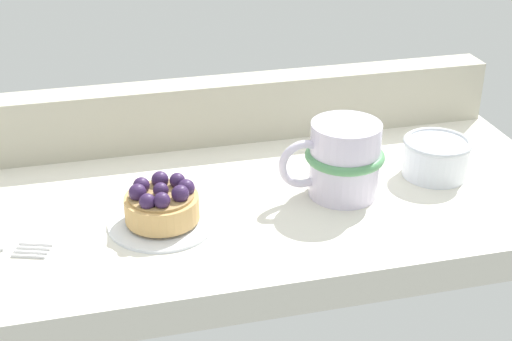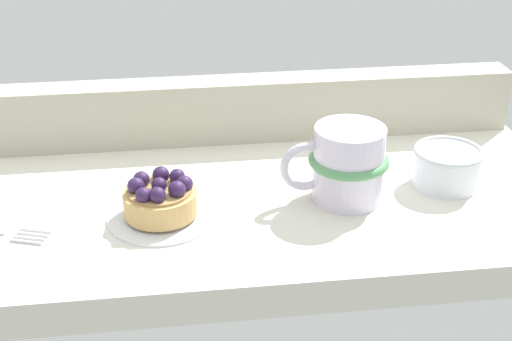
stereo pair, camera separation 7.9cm
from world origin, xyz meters
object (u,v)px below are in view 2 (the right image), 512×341
Objects in this scene: dessert_plate at (161,216)px; coffee_mug at (346,164)px; raspberry_tart at (160,198)px; sugar_bowl at (447,166)px.

coffee_mug reaches higher than dessert_plate.
coffee_mug is (20.73, 1.65, 4.12)cm from dessert_plate.
sugar_bowl is at bearing 5.83° from raspberry_tart.
sugar_bowl reaches higher than dessert_plate.
raspberry_tart is at bearing -8.16° from dessert_plate.
raspberry_tart is at bearing -174.17° from sugar_bowl.
dessert_plate is 0.96× the size of coffee_mug.
coffee_mug reaches higher than sugar_bowl.
coffee_mug is (20.71, 1.65, 1.87)cm from raspberry_tart.
coffee_mug reaches higher than raspberry_tart.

